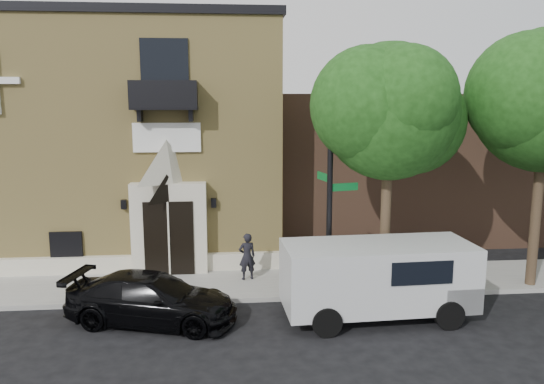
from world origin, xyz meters
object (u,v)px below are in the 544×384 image
Objects in this scene: cargo_van at (384,277)px; street_sign at (330,190)px; black_sedan at (152,299)px; dumpster at (404,267)px; fire_hydrant at (402,276)px; pedestrian_near at (247,256)px.

cargo_van is 3.09m from street_sign.
dumpster is at bearing -62.62° from black_sedan.
street_sign is at bearing -175.44° from fire_hydrant.
pedestrian_near is (-5.07, 1.18, 0.13)m from dumpster.
dumpster reaches higher than black_sedan.
black_sedan is 5.93× the size of fire_hydrant.
pedestrian_near is at bearing -173.12° from dumpster.
black_sedan is 2.98× the size of pedestrian_near.
cargo_van is 2.39m from fire_hydrant.
street_sign is at bearing -59.32° from black_sedan.
cargo_van is (6.56, -0.23, 0.53)m from black_sedan.
cargo_van reaches higher than pedestrian_near.
dumpster is 1.44× the size of pedestrian_near.
cargo_van reaches higher than dumpster.
street_sign is (-1.26, 1.75, 2.20)m from cargo_van.
pedestrian_near reaches higher than fire_hydrant.
street_sign reaches higher than fire_hydrant.
street_sign is 2.83× the size of dumpster.
cargo_van is 2.42m from dumpster.
street_sign reaches higher than pedestrian_near.
street_sign is at bearing 123.10° from cargo_van.
cargo_van is at bearing -102.82° from dumpster.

